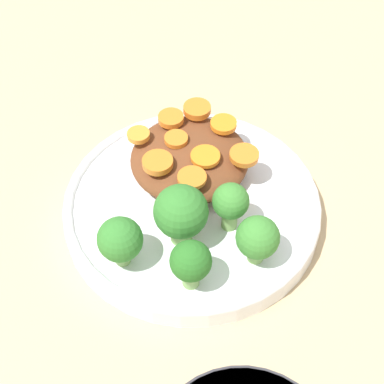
% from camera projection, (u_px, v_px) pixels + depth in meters
% --- Properties ---
extents(ground_plane, '(4.00, 4.00, 0.00)m').
position_uv_depth(ground_plane, '(192.00, 215.00, 0.61)').
color(ground_plane, tan).
extents(plate, '(0.24, 0.24, 0.02)m').
position_uv_depth(plate, '(192.00, 207.00, 0.60)').
color(plate, white).
rests_on(plate, ground_plane).
extents(stew_mound, '(0.11, 0.11, 0.03)m').
position_uv_depth(stew_mound, '(190.00, 158.00, 0.60)').
color(stew_mound, brown).
rests_on(stew_mound, plate).
extents(broccoli_floret_0, '(0.05, 0.05, 0.06)m').
position_uv_depth(broccoli_floret_0, '(181.00, 213.00, 0.54)').
color(broccoli_floret_0, '#759E51').
rests_on(broccoli_floret_0, plate).
extents(broccoli_floret_1, '(0.03, 0.03, 0.05)m').
position_uv_depth(broccoli_floret_1, '(191.00, 262.00, 0.51)').
color(broccoli_floret_1, '#7FA85B').
rests_on(broccoli_floret_1, plate).
extents(broccoli_floret_2, '(0.04, 0.04, 0.05)m').
position_uv_depth(broccoli_floret_2, '(258.00, 238.00, 0.53)').
color(broccoli_floret_2, '#759E51').
rests_on(broccoli_floret_2, plate).
extents(broccoli_floret_3, '(0.03, 0.03, 0.05)m').
position_uv_depth(broccoli_floret_3, '(231.00, 203.00, 0.55)').
color(broccoli_floret_3, '#7FA85B').
rests_on(broccoli_floret_3, plate).
extents(broccoli_floret_4, '(0.04, 0.04, 0.05)m').
position_uv_depth(broccoli_floret_4, '(120.00, 240.00, 0.53)').
color(broccoli_floret_4, '#7FA85B').
rests_on(broccoli_floret_4, plate).
extents(carrot_slice_0, '(0.03, 0.03, 0.00)m').
position_uv_depth(carrot_slice_0, '(205.00, 156.00, 0.58)').
color(carrot_slice_0, orange).
rests_on(carrot_slice_0, stew_mound).
extents(carrot_slice_1, '(0.03, 0.03, 0.00)m').
position_uv_depth(carrot_slice_1, '(187.00, 176.00, 0.57)').
color(carrot_slice_1, orange).
rests_on(carrot_slice_1, stew_mound).
extents(carrot_slice_2, '(0.03, 0.03, 0.01)m').
position_uv_depth(carrot_slice_2, '(158.00, 162.00, 0.57)').
color(carrot_slice_2, orange).
rests_on(carrot_slice_2, stew_mound).
extents(carrot_slice_3, '(0.03, 0.03, 0.01)m').
position_uv_depth(carrot_slice_3, '(224.00, 124.00, 0.61)').
color(carrot_slice_3, orange).
rests_on(carrot_slice_3, stew_mound).
extents(carrot_slice_4, '(0.03, 0.03, 0.01)m').
position_uv_depth(carrot_slice_4, '(197.00, 109.00, 0.62)').
color(carrot_slice_4, orange).
rests_on(carrot_slice_4, stew_mound).
extents(carrot_slice_5, '(0.02, 0.02, 0.00)m').
position_uv_depth(carrot_slice_5, '(176.00, 139.00, 0.59)').
color(carrot_slice_5, orange).
rests_on(carrot_slice_5, stew_mound).
extents(carrot_slice_6, '(0.02, 0.02, 0.01)m').
position_uv_depth(carrot_slice_6, '(138.00, 135.00, 0.60)').
color(carrot_slice_6, orange).
rests_on(carrot_slice_6, stew_mound).
extents(carrot_slice_7, '(0.03, 0.03, 0.01)m').
position_uv_depth(carrot_slice_7, '(245.00, 156.00, 0.58)').
color(carrot_slice_7, orange).
rests_on(carrot_slice_7, stew_mound).
extents(carrot_slice_8, '(0.02, 0.02, 0.01)m').
position_uv_depth(carrot_slice_8, '(171.00, 118.00, 0.61)').
color(carrot_slice_8, orange).
rests_on(carrot_slice_8, stew_mound).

